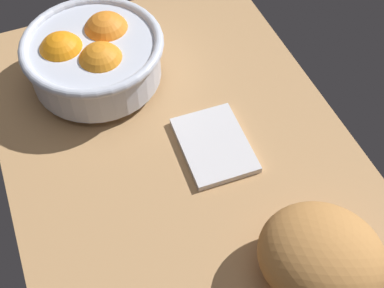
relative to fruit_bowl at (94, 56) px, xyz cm
name	(u,v)px	position (x,y,z in cm)	size (l,w,h in cm)	color
ground_plane	(179,154)	(18.80, 7.65, -7.28)	(74.69, 52.76, 3.00)	tan
fruit_bowl	(94,56)	(0.00, 0.00, 0.00)	(23.21, 23.21, 10.70)	silver
bread_loaf	(321,256)	(44.25, 16.85, -0.68)	(16.00, 14.42, 10.18)	#BE8042
napkin_folded	(214,145)	(20.59, 12.80, -5.21)	(13.69, 10.10, 1.13)	silver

